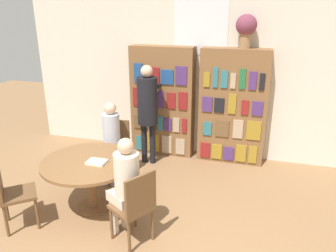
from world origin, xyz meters
TOP-DOWN VIEW (x-y plane):
  - wall_back at (0.00, 3.56)m, footprint 6.40×0.07m
  - bookshelf_left at (-0.62, 3.36)m, footprint 1.12×0.34m
  - bookshelf_right at (0.62, 3.36)m, footprint 1.12×0.34m
  - flower_vase at (0.74, 3.37)m, footprint 0.33×0.33m
  - reading_table at (-0.98, 1.33)m, footprint 1.23×1.23m
  - chair_near_camera at (-1.70, 0.70)m, footprint 0.56×0.56m
  - chair_left_side at (-1.06, 2.28)m, footprint 0.43×0.43m
  - chair_far_side at (-0.16, 0.83)m, footprint 0.55×0.55m
  - seated_reader_left at (-1.05, 2.10)m, footprint 0.28×0.38m
  - seated_reader_right at (-0.32, 0.93)m, footprint 0.42×0.41m
  - librarian_standing at (-0.72, 2.86)m, footprint 0.34×0.61m
  - open_book_on_table at (-0.86, 1.29)m, footprint 0.24×0.18m

SIDE VIEW (x-z plane):
  - chair_near_camera at x=-1.70m, z-range 0.06..0.96m
  - chair_left_side at x=-1.06m, z-range 0.06..0.96m
  - chair_far_side at x=-0.16m, z-range 0.06..0.96m
  - reading_table at x=-0.98m, z-range 0.24..0.94m
  - seated_reader_left at x=-1.05m, z-range 0.08..1.34m
  - open_book_on_table at x=-0.86m, z-range 0.70..0.73m
  - seated_reader_right at x=-0.32m, z-range 0.09..1.34m
  - bookshelf_right at x=0.62m, z-range 0.00..1.94m
  - bookshelf_left at x=-0.62m, z-range 0.00..1.94m
  - librarian_standing at x=-0.72m, z-range 0.20..1.90m
  - wall_back at x=0.00m, z-range 0.01..3.01m
  - flower_vase at x=0.74m, z-range 2.00..2.52m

